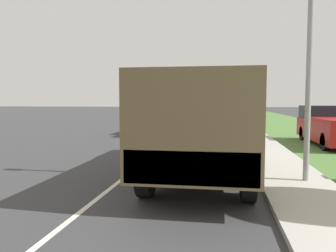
# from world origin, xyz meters

# --- Properties ---
(ground_plane) EXTENTS (180.00, 180.00, 0.00)m
(ground_plane) POSITION_xyz_m (0.00, 40.00, 0.00)
(ground_plane) COLOR #38383A
(lane_centre_stripe) EXTENTS (0.12, 120.00, 0.00)m
(lane_centre_stripe) POSITION_xyz_m (0.00, 40.00, 0.00)
(lane_centre_stripe) COLOR silver
(lane_centre_stripe) RESTS_ON ground
(sidewalk_right) EXTENTS (1.80, 120.00, 0.12)m
(sidewalk_right) POSITION_xyz_m (4.50, 40.00, 0.06)
(sidewalk_right) COLOR #ADAAA3
(sidewalk_right) RESTS_ON ground
(grass_strip_right) EXTENTS (7.00, 120.00, 0.02)m
(grass_strip_right) POSITION_xyz_m (8.90, 40.00, 0.01)
(grass_strip_right) COLOR #4C7538
(grass_strip_right) RESTS_ON ground
(military_truck) EXTENTS (2.48, 7.85, 2.74)m
(military_truck) POSITION_xyz_m (2.11, 10.58, 1.59)
(military_truck) COLOR #606647
(military_truck) RESTS_ON ground
(car_nearest_ahead) EXTENTS (1.87, 4.54, 1.50)m
(car_nearest_ahead) POSITION_xyz_m (-2.00, 21.65, 0.68)
(car_nearest_ahead) COLOR #336B3D
(car_nearest_ahead) RESTS_ON ground
(car_second_ahead) EXTENTS (1.72, 4.58, 1.74)m
(car_second_ahead) POSITION_xyz_m (1.55, 33.59, 0.77)
(car_second_ahead) COLOR #336B3D
(car_second_ahead) RESTS_ON ground
(car_third_ahead) EXTENTS (1.78, 4.54, 1.35)m
(car_third_ahead) POSITION_xyz_m (-1.97, 42.63, 0.62)
(car_third_ahead) COLOR navy
(car_third_ahead) RESTS_ON ground
(pickup_truck) EXTENTS (1.98, 5.78, 1.87)m
(pickup_truck) POSITION_xyz_m (7.89, 17.97, 0.91)
(pickup_truck) COLOR maroon
(pickup_truck) RESTS_ON grass_strip_right
(lamp_post) EXTENTS (1.69, 0.24, 6.72)m
(lamp_post) POSITION_xyz_m (4.53, 9.69, 4.14)
(lamp_post) COLOR gray
(lamp_post) RESTS_ON sidewalk_right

